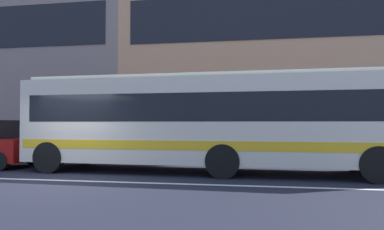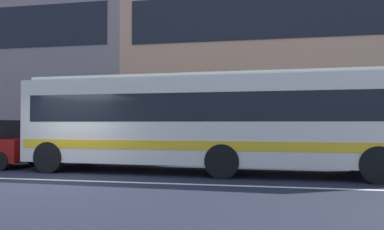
{
  "view_description": "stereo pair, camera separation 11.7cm",
  "coord_description": "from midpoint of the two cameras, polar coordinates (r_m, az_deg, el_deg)",
  "views": [
    {
      "loc": [
        5.44,
        -9.07,
        1.61
      ],
      "look_at": [
        3.48,
        2.59,
        1.88
      ],
      "focal_mm": 32.78,
      "sensor_mm": 36.0,
      "label": 1
    },
    {
      "loc": [
        5.56,
        -9.05,
        1.61
      ],
      "look_at": [
        3.48,
        2.59,
        1.88
      ],
      "focal_mm": 32.78,
      "sensor_mm": 36.0,
      "label": 2
    }
  ],
  "objects": [
    {
      "name": "ground_plane",
      "position": [
        10.72,
        -21.22,
        -9.84
      ],
      "size": [
        160.0,
        160.0,
        0.0
      ],
      "primitive_type": "plane",
      "color": "#1F212D"
    },
    {
      "name": "transit_bus",
      "position": [
        11.45,
        2.3,
        -0.71
      ],
      "size": [
        11.84,
        3.0,
        3.13
      ],
      "color": "beige",
      "rests_on": "ground_plane"
    },
    {
      "name": "apartment_block_left",
      "position": [
        31.44,
        -24.53,
        7.9
      ],
      "size": [
        19.77,
        11.87,
        13.15
      ],
      "color": "gray",
      "rests_on": "ground_plane"
    },
    {
      "name": "lane_centre_line",
      "position": [
        10.72,
        -21.22,
        -9.82
      ],
      "size": [
        60.0,
        0.16,
        0.01
      ],
      "primitive_type": "cube",
      "color": "silver",
      "rests_on": "ground_plane"
    },
    {
      "name": "apartment_block_right",
      "position": [
        26.03,
        14.14,
        9.51
      ],
      "size": [
        19.24,
        11.87,
        12.95
      ],
      "color": "tan",
      "rests_on": "ground_plane"
    }
  ]
}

